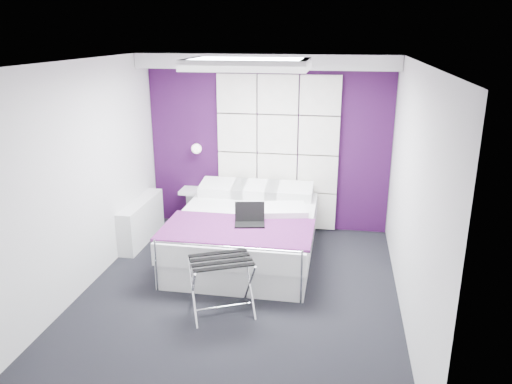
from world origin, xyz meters
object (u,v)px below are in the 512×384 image
nightstand (196,191)px  laptop (250,218)px  luggage_rack (222,286)px  bed (246,233)px  wall_lamp (197,148)px  radiator (142,221)px

nightstand → laptop: laptop is taller
nightstand → luggage_rack: bearing=-67.8°
bed → laptop: size_ratio=6.04×
wall_lamp → radiator: 1.35m
radiator → luggage_rack: bearing=-46.9°
wall_lamp → radiator: (-0.64, -0.76, -0.92)m
radiator → bed: 1.60m
wall_lamp → laptop: 1.83m
wall_lamp → bed: 1.65m
wall_lamp → luggage_rack: size_ratio=0.24×
radiator → bed: size_ratio=0.54×
bed → radiator: bearing=170.7°
luggage_rack → nightstand: bearing=87.2°
wall_lamp → laptop: size_ratio=0.41×
wall_lamp → luggage_rack: (0.95, -2.46, -0.91)m
wall_lamp → nightstand: (-0.03, -0.04, -0.66)m
wall_lamp → nightstand: bearing=-130.8°
luggage_rack → wall_lamp: bearing=86.2°
radiator → luggage_rack: 2.33m
bed → luggage_rack: bearing=-89.4°
bed → luggage_rack: (0.02, -1.44, -0.01)m
luggage_rack → laptop: laptop is taller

